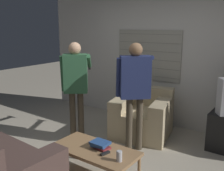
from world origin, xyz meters
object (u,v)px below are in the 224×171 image
(soda_can, at_px, (119,156))
(person_right_standing, at_px, (135,83))
(book_stack, at_px, (100,145))
(armchair_beige, at_px, (143,116))
(spare_remote, at_px, (105,153))
(coffee_table, at_px, (95,151))
(person_left_standing, at_px, (76,80))

(soda_can, bearing_deg, person_right_standing, 112.44)
(person_right_standing, bearing_deg, book_stack, -128.07)
(armchair_beige, bearing_deg, spare_remote, 90.82)
(person_right_standing, bearing_deg, armchair_beige, 64.60)
(coffee_table, relative_size, spare_remote, 8.05)
(spare_remote, bearing_deg, person_left_standing, 159.26)
(armchair_beige, distance_m, soda_can, 1.73)
(person_left_standing, distance_m, person_right_standing, 0.99)
(book_stack, relative_size, soda_can, 1.97)
(armchair_beige, xyz_separation_m, person_right_standing, (0.17, -0.57, 0.72))
(coffee_table, height_order, book_stack, book_stack)
(book_stack, bearing_deg, person_right_standing, 93.54)
(soda_can, height_order, spare_remote, soda_can)
(armchair_beige, bearing_deg, book_stack, 86.14)
(armchair_beige, height_order, spare_remote, armchair_beige)
(armchair_beige, bearing_deg, coffee_table, 84.33)
(armchair_beige, bearing_deg, person_left_standing, 33.86)
(person_left_standing, relative_size, book_stack, 6.57)
(armchair_beige, bearing_deg, person_right_standing, 93.82)
(spare_remote, bearing_deg, book_stack, 159.75)
(armchair_beige, height_order, person_right_standing, person_right_standing)
(coffee_table, xyz_separation_m, person_right_standing, (-0.02, 0.97, 0.69))
(coffee_table, distance_m, book_stack, 0.11)
(soda_can, relative_size, spare_remote, 0.93)
(armchair_beige, distance_m, spare_remote, 1.63)
(person_right_standing, bearing_deg, coffee_table, -130.70)
(armchair_beige, xyz_separation_m, coffee_table, (0.18, -1.54, 0.03))
(coffee_table, relative_size, book_stack, 4.39)
(armchair_beige, bearing_deg, soda_can, 97.91)
(coffee_table, bearing_deg, spare_remote, -11.79)
(armchair_beige, height_order, coffee_table, armchair_beige)
(armchair_beige, xyz_separation_m, spare_remote, (0.37, -1.58, 0.08))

